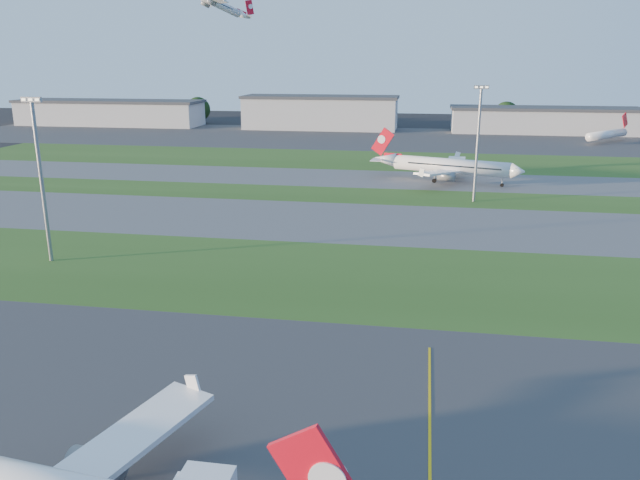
% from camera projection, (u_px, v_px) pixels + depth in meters
% --- Properties ---
extents(grass_strip_a, '(300.00, 34.00, 0.01)m').
position_uv_depth(grass_strip_a, '(395.00, 280.00, 91.51)').
color(grass_strip_a, '#2E4F1A').
rests_on(grass_strip_a, ground).
extents(taxiway_a, '(300.00, 32.00, 0.01)m').
position_uv_depth(taxiway_a, '(403.00, 224.00, 122.77)').
color(taxiway_a, '#515154').
rests_on(taxiway_a, ground).
extents(grass_strip_b, '(300.00, 18.00, 0.01)m').
position_uv_depth(grass_strip_b, '(408.00, 197.00, 146.45)').
color(grass_strip_b, '#2E4F1A').
rests_on(grass_strip_b, ground).
extents(taxiway_b, '(300.00, 26.00, 0.01)m').
position_uv_depth(taxiway_b, '(410.00, 180.00, 167.29)').
color(taxiway_b, '#515154').
rests_on(taxiway_b, ground).
extents(grass_strip_c, '(300.00, 40.00, 0.01)m').
position_uv_depth(grass_strip_c, '(413.00, 161.00, 198.54)').
color(grass_strip_c, '#2E4F1A').
rests_on(grass_strip_c, ground).
extents(apron_far, '(400.00, 80.00, 0.01)m').
position_uv_depth(apron_far, '(417.00, 139.00, 255.38)').
color(apron_far, '#333335').
rests_on(apron_far, ground).
extents(airliner_taxiing, '(37.01, 31.22, 11.95)m').
position_uv_depth(airliner_taxiing, '(450.00, 166.00, 163.46)').
color(airliner_taxiing, white).
rests_on(airliner_taxiing, ground).
extents(airliner_departing, '(25.64, 22.21, 9.28)m').
position_uv_depth(airliner_departing, '(211.00, 1.00, 238.23)').
color(airliner_departing, white).
extents(mini_jet_near, '(20.47, 22.38, 9.48)m').
position_uv_depth(mini_jet_near, '(607.00, 134.00, 241.25)').
color(mini_jet_near, white).
rests_on(mini_jet_near, ground).
extents(light_mast_west, '(3.20, 0.70, 25.80)m').
position_uv_depth(light_mast_west, '(40.00, 170.00, 96.13)').
color(light_mast_west, gray).
rests_on(light_mast_west, ground).
extents(light_mast_centre, '(3.20, 0.70, 25.80)m').
position_uv_depth(light_mast_centre, '(478.00, 136.00, 138.05)').
color(light_mast_centre, gray).
rests_on(light_mast_centre, ground).
extents(hangar_far_west, '(91.80, 23.00, 12.20)m').
position_uv_depth(hangar_far_west, '(110.00, 113.00, 305.93)').
color(hangar_far_west, '#92959A').
rests_on(hangar_far_west, ground).
extents(hangar_west, '(71.40, 23.00, 15.20)m').
position_uv_depth(hangar_west, '(320.00, 112.00, 288.82)').
color(hangar_west, '#92959A').
rests_on(hangar_west, ground).
extents(hangar_east, '(81.60, 23.00, 11.20)m').
position_uv_depth(hangar_east, '(545.00, 120.00, 273.48)').
color(hangar_east, '#92959A').
rests_on(hangar_east, ground).
extents(tree_far_west, '(11.00, 11.00, 12.00)m').
position_uv_depth(tree_far_west, '(50.00, 109.00, 324.50)').
color(tree_far_west, black).
rests_on(tree_far_west, ground).
extents(tree_west, '(12.10, 12.10, 13.20)m').
position_uv_depth(tree_west, '(198.00, 109.00, 313.50)').
color(tree_west, black).
rests_on(tree_west, ground).
extents(tree_mid_west, '(9.90, 9.90, 10.80)m').
position_uv_depth(tree_mid_west, '(376.00, 115.00, 295.77)').
color(tree_mid_west, black).
rests_on(tree_mid_west, ground).
extents(tree_mid_east, '(11.55, 11.55, 12.60)m').
position_uv_depth(tree_mid_east, '(506.00, 114.00, 288.80)').
color(tree_mid_east, black).
rests_on(tree_mid_east, ground).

